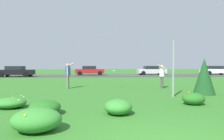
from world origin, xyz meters
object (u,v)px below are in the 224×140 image
person_catcher_white_shirt (162,74)px  car_red_center_left (90,70)px  person_thrower_blue_shirt (68,73)px  car_white_rightmost (215,70)px  sign_post_near_path (173,68)px  frisbee_pale_blue (114,71)px  car_silver_center_right (151,70)px  car_black_leftmost (16,71)px

person_catcher_white_shirt → car_red_center_left: size_ratio=0.36×
person_thrower_blue_shirt → car_red_center_left: bearing=87.7°
car_red_center_left → car_white_rightmost: bearing=0.0°
sign_post_near_path → frisbee_pale_blue: bearing=125.8°
frisbee_pale_blue → car_silver_center_right: car_silver_center_right is taller
person_thrower_blue_shirt → car_red_center_left: size_ratio=0.39×
person_catcher_white_shirt → car_black_leftmost: size_ratio=0.36×
sign_post_near_path → car_black_leftmost: bearing=130.0°
car_silver_center_right → car_white_rightmost: size_ratio=1.00×
car_black_leftmost → person_catcher_white_shirt: bearing=-42.6°
frisbee_pale_blue → sign_post_near_path: bearing=-54.2°
car_red_center_left → car_white_rightmost: 20.66m
person_thrower_blue_shirt → car_black_leftmost: (-9.14, 13.88, -0.27)m
person_thrower_blue_shirt → car_red_center_left: 17.50m
car_black_leftmost → car_red_center_left: (9.84, 3.60, 0.00)m
person_thrower_blue_shirt → frisbee_pale_blue: bearing=-3.4°
sign_post_near_path → car_white_rightmost: 26.44m
frisbee_pale_blue → car_silver_center_right: bearing=67.0°
car_black_leftmost → car_silver_center_right: bearing=10.3°
sign_post_near_path → car_silver_center_right: 21.86m
sign_post_near_path → frisbee_pale_blue: 4.49m
sign_post_near_path → person_catcher_white_shirt: size_ratio=1.72×
car_black_leftmost → car_silver_center_right: (19.74, 3.60, 0.00)m
car_white_rightmost → frisbee_pale_blue: bearing=-136.0°
car_silver_center_right → car_white_rightmost: 10.77m
person_catcher_white_shirt → car_red_center_left: (-5.63, 17.83, -0.20)m
frisbee_pale_blue → car_black_leftmost: size_ratio=0.05×
frisbee_pale_blue → car_white_rightmost: size_ratio=0.05×
person_thrower_blue_shirt → person_catcher_white_shirt: bearing=-3.2°
sign_post_near_path → person_catcher_white_shirt: sign_post_near_path is taller
car_silver_center_right → frisbee_pale_blue: bearing=-113.0°
person_thrower_blue_shirt → car_white_rightmost: person_thrower_blue_shirt is taller
car_white_rightmost → sign_post_near_path: bearing=-126.3°
person_catcher_white_shirt → car_black_leftmost: 21.02m
sign_post_near_path → car_red_center_left: (-5.01, 21.30, -0.66)m
sign_post_near_path → frisbee_pale_blue: size_ratio=11.95×
person_thrower_blue_shirt → car_white_rightmost: size_ratio=0.39×
person_thrower_blue_shirt → frisbee_pale_blue: (3.08, -0.18, 0.18)m
car_red_center_left → car_white_rightmost: same height
person_thrower_blue_shirt → sign_post_near_path: bearing=-33.8°
sign_post_near_path → person_thrower_blue_shirt: 6.88m
sign_post_near_path → car_white_rightmost: (15.65, 21.30, -0.66)m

